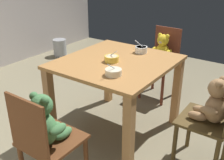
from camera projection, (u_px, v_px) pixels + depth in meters
ground_plane at (116, 130)px, 2.82m from camera, size 5.20×5.20×0.04m
dining_table at (116, 74)px, 2.56m from camera, size 1.03×0.97×0.75m
teddy_chair_near_front at (214, 110)px, 2.09m from camera, size 0.40×0.39×0.86m
teddy_chair_near_right at (161, 57)px, 3.29m from camera, size 0.41×0.39×0.86m
teddy_chair_near_left at (45, 130)px, 1.84m from camera, size 0.39×0.39×0.85m
porridge_bowl_cream_near_left at (113, 72)px, 2.17m from camera, size 0.15×0.14×0.12m
porridge_bowl_white_near_right at (141, 50)px, 2.70m from camera, size 0.12×0.13×0.12m
porridge_bowl_yellow_center at (112, 59)px, 2.46m from camera, size 0.13×0.14×0.12m
metal_pail at (60, 48)px, 4.88m from camera, size 0.23×0.23×0.30m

